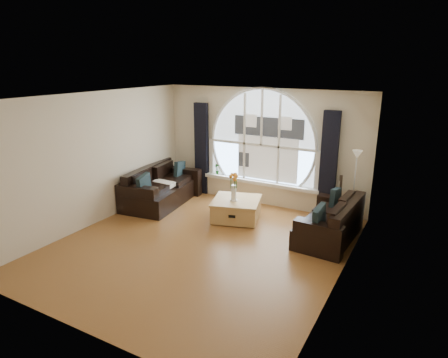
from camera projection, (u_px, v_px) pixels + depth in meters
ground at (200, 246)px, 7.24m from camera, size 5.00×5.50×0.01m
ceiling at (198, 97)px, 6.46m from camera, size 5.00×5.50×0.01m
wall_back at (262, 147)px, 9.15m from camera, size 5.00×0.01×2.70m
wall_front at (72, 234)px, 4.54m from camera, size 5.00×0.01×2.70m
wall_left at (96, 159)px, 8.00m from camera, size 0.01×5.50×2.70m
wall_right at (344, 199)px, 5.69m from camera, size 0.01×5.50×2.70m
attic_slope at (329, 129)px, 5.54m from camera, size 0.92×5.50×0.72m
arched_window at (262, 135)px, 9.05m from camera, size 2.60×0.06×2.15m
window_sill at (260, 182)px, 9.31m from camera, size 2.90×0.22×0.08m
window_frame at (262, 136)px, 9.02m from camera, size 2.76×0.08×2.15m
neighbor_house at (268, 141)px, 9.00m from camera, size 1.70×0.02×1.50m
curtain_left at (202, 149)px, 9.85m from camera, size 0.35×0.12×2.30m
curtain_right at (329, 165)px, 8.37m from camera, size 0.35×0.12×2.30m
sofa_left at (162, 188)px, 9.27m from camera, size 1.23×2.07×0.87m
sofa_right at (329, 219)px, 7.41m from camera, size 0.98×1.79×0.77m
coffee_chest at (236, 208)px, 8.41m from camera, size 1.22×1.22×0.48m
throw_blanket at (159, 186)px, 9.06m from camera, size 0.58×0.58×0.10m
vase_flowers at (234, 183)px, 8.17m from camera, size 0.24×0.24×0.70m
floor_lamp at (354, 189)px, 7.87m from camera, size 0.24×0.24×1.60m
guitar at (340, 198)px, 8.15m from camera, size 0.42×0.35×1.06m
potted_plant at (217, 169)px, 9.80m from camera, size 0.17×0.14×0.28m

